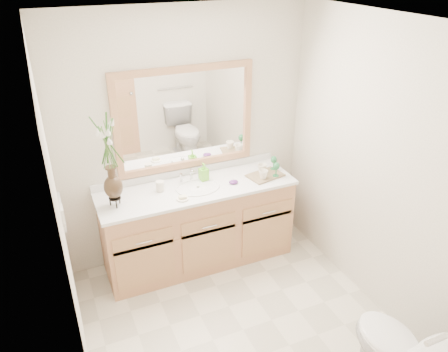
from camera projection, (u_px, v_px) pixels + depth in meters
name	position (u px, v px, depth m)	size (l,w,h in m)	color
floor	(243.00, 330.00, 3.58)	(2.60, 2.60, 0.00)	silver
ceiling	(251.00, 24.00, 2.48)	(2.40, 2.60, 0.02)	white
wall_back	(185.00, 139.00, 4.09)	(2.40, 0.02, 2.40)	silver
wall_front	(373.00, 341.00, 1.97)	(2.40, 0.02, 2.40)	silver
wall_left	(66.00, 246.00, 2.61)	(0.02, 2.60, 2.40)	silver
wall_right	(382.00, 173.00, 3.46)	(0.02, 2.60, 2.40)	silver
vanity	(198.00, 226.00, 4.23)	(1.80, 0.55, 0.80)	tan
counter	(197.00, 188.00, 4.04)	(1.84, 0.57, 0.03)	white
sink	(198.00, 193.00, 4.04)	(0.38, 0.34, 0.23)	white
mirror	(185.00, 119.00, 3.98)	(1.32, 0.04, 0.97)	white
switch_plate	(63.00, 214.00, 3.34)	(0.02, 0.12, 0.12)	white
flower_vase	(108.00, 150.00, 3.50)	(0.19, 0.19, 0.76)	black
tumbler	(160.00, 186.00, 3.94)	(0.07, 0.07, 0.10)	#EEE5CE
soap_dish	(183.00, 198.00, 3.82)	(0.11, 0.11, 0.04)	#EEE5CE
soap_bottle	(204.00, 172.00, 4.12)	(0.07, 0.07, 0.16)	#6FD331
purple_dish	(234.00, 182.00, 4.08)	(0.09, 0.07, 0.03)	#57246D
tray	(265.00, 175.00, 4.22)	(0.33, 0.22, 0.02)	brown
mug_left	(263.00, 174.00, 4.12)	(0.09, 0.08, 0.09)	#EEE5CE
mug_right	(262.00, 168.00, 4.24)	(0.09, 0.08, 0.09)	#EEE5CE
goblet_front	(276.00, 167.00, 4.15)	(0.06, 0.06, 0.14)	#26733E
goblet_back	(274.00, 160.00, 4.28)	(0.06, 0.06, 0.14)	#26733E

